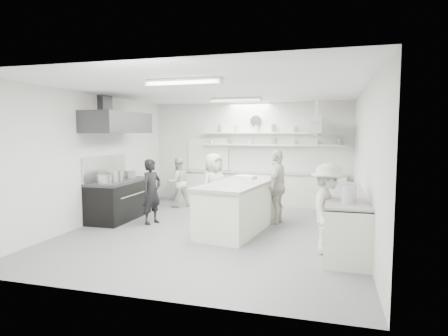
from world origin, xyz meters
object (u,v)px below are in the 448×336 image
(back_counter, at_px, (257,189))
(cook_stove, at_px, (152,192))
(cook_back, at_px, (178,182))
(prep_island, at_px, (240,206))
(right_counter, at_px, (345,218))
(stove, at_px, (119,201))

(back_counter, distance_m, cook_stove, 3.59)
(cook_back, bearing_deg, prep_island, 95.42)
(right_counter, xyz_separation_m, cook_stove, (-4.26, 0.38, 0.28))
(prep_island, xyz_separation_m, cook_stove, (-2.09, -0.09, 0.25))
(stove, relative_size, back_counter, 0.36)
(cook_stove, bearing_deg, cook_back, 24.26)
(stove, height_order, right_counter, right_counter)
(back_counter, xyz_separation_m, right_counter, (2.35, -3.40, 0.01))
(back_counter, bearing_deg, right_counter, -55.35)
(back_counter, distance_m, cook_back, 2.34)
(stove, xyz_separation_m, cook_back, (0.80, 1.79, 0.26))
(cook_stove, relative_size, cook_back, 1.06)
(right_counter, relative_size, prep_island, 1.22)
(back_counter, height_order, cook_back, cook_back)
(right_counter, height_order, cook_back, cook_back)
(prep_island, bearing_deg, stove, -174.11)
(cook_back, bearing_deg, stove, 21.43)
(prep_island, bearing_deg, back_counter, 101.77)
(back_counter, xyz_separation_m, cook_back, (-2.10, -1.01, 0.25))
(back_counter, xyz_separation_m, cook_stove, (-1.91, -3.02, 0.29))
(stove, height_order, prep_island, prep_island)
(back_counter, bearing_deg, stove, -136.01)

